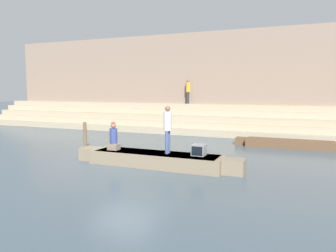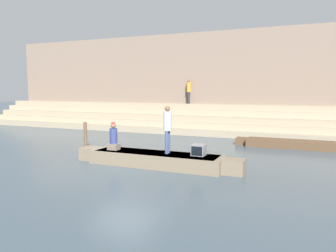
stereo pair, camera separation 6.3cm
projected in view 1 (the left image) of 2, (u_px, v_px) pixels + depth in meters
ground_plane at (124, 163)px, 13.07m from camera, size 120.00×120.00×0.00m
ghat_steps at (201, 122)px, 22.54m from camera, size 36.00×3.45×1.89m
back_wall at (209, 82)px, 23.94m from camera, size 34.20×1.28×6.99m
rowboat_main at (156, 159)px, 12.46m from camera, size 6.71×1.35×0.52m
person_standing at (168, 126)px, 12.20m from camera, size 0.30×0.30×1.79m
person_rowing at (114, 138)px, 12.98m from camera, size 0.43×0.33×1.13m
tv_set at (199, 150)px, 11.90m from camera, size 0.48×0.48×0.41m
moored_boat_shore at (289, 143)px, 16.53m from camera, size 5.37×1.24×0.36m
mooring_post at (85, 136)px, 15.80m from camera, size 0.16×0.16×1.35m
person_on_steps at (188, 90)px, 23.64m from camera, size 0.31×0.31×1.74m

